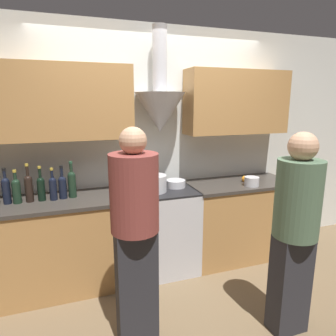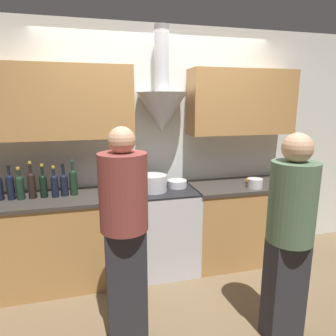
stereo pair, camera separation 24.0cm
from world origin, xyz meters
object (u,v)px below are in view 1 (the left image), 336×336
wine_bottle_5 (29,187)px  wine_bottle_9 (72,183)px  orange_fruit (245,179)px  saucepan (252,181)px  wine_bottle_8 (63,186)px  mixing_bowl (176,183)px  stove_range (165,229)px  person_foreground_left (135,232)px  wine_bottle_6 (41,187)px  wine_bottle_7 (53,187)px  person_foreground_right (295,227)px  wine_bottle_4 (16,190)px  stock_pot (153,183)px  wine_bottle_3 (6,189)px

wine_bottle_5 → wine_bottle_9: size_ratio=1.02×
orange_fruit → saucepan: bearing=-97.1°
wine_bottle_8 → saucepan: size_ratio=2.02×
mixing_bowl → orange_fruit: bearing=-4.3°
stove_range → person_foreground_left: size_ratio=0.55×
stove_range → orange_fruit: 1.08m
wine_bottle_6 → wine_bottle_7: wine_bottle_6 is taller
stove_range → person_foreground_right: 1.42m
wine_bottle_4 → mixing_bowl: (1.54, 0.03, -0.09)m
stove_range → wine_bottle_6: (-1.20, 0.02, 0.58)m
stock_pot → person_foreground_right: person_foreground_right is taller
saucepan → wine_bottle_8: bearing=173.9°
saucepan → person_foreground_right: person_foreground_right is taller
wine_bottle_4 → orange_fruit: wine_bottle_4 is taller
wine_bottle_3 → orange_fruit: wine_bottle_3 is taller
stove_range → mixing_bowl: mixing_bowl is taller
wine_bottle_8 → saucepan: (1.95, -0.21, -0.08)m
wine_bottle_5 → person_foreground_left: 1.24m
orange_fruit → wine_bottle_3: bearing=179.0°
wine_bottle_4 → orange_fruit: (2.37, -0.03, -0.09)m
wine_bottle_9 → person_foreground_right: size_ratio=0.22×
wine_bottle_4 → orange_fruit: size_ratio=4.30×
wine_bottle_6 → stock_pot: size_ratio=1.18×
wine_bottle_7 → wine_bottle_9: (0.17, 0.03, 0.02)m
orange_fruit → saucepan: size_ratio=0.45×
wine_bottle_3 → wine_bottle_7: wine_bottle_3 is taller
wine_bottle_7 → mixing_bowl: wine_bottle_7 is taller
wine_bottle_8 → person_foreground_right: bearing=-36.6°
orange_fruit → stove_range: bearing=179.0°
wine_bottle_9 → wine_bottle_4: bearing=-177.3°
wine_bottle_6 → saucepan: size_ratio=2.07×
wine_bottle_5 → saucepan: bearing=-5.2°
stove_range → mixing_bowl: 0.51m
wine_bottle_5 → wine_bottle_7: wine_bottle_5 is taller
wine_bottle_5 → wine_bottle_6: wine_bottle_5 is taller
wine_bottle_7 → wine_bottle_5: bearing=175.6°
person_foreground_right → person_foreground_left: bearing=167.6°
person_foreground_left → mixing_bowl: bearing=55.7°
wine_bottle_3 → stock_pot: (1.35, -0.06, -0.05)m
wine_bottle_4 → person_foreground_left: 1.30m
person_foreground_left → wine_bottle_8: bearing=116.3°
saucepan → person_foreground_right: bearing=-106.7°
wine_bottle_9 → stock_pot: size_ratio=1.26×
wine_bottle_9 → person_foreground_right: person_foreground_right is taller
wine_bottle_9 → orange_fruit: (1.89, -0.05, -0.11)m
wine_bottle_8 → wine_bottle_5: bearing=-179.0°
wine_bottle_9 → person_foreground_left: size_ratio=0.21×
wine_bottle_4 → person_foreground_left: size_ratio=0.19×
wine_bottle_9 → saucepan: size_ratio=2.22×
wine_bottle_7 → stock_pot: wine_bottle_7 is taller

